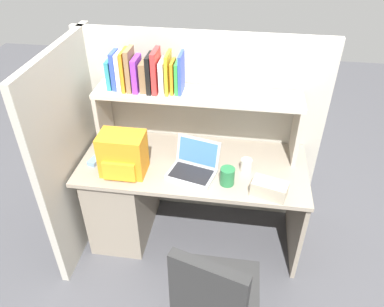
{
  "coord_description": "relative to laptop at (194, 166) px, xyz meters",
  "views": [
    {
      "loc": [
        0.3,
        -2.1,
        2.34
      ],
      "look_at": [
        0.0,
        -0.05,
        0.85
      ],
      "focal_mm": 35.12,
      "sensor_mm": 36.0,
      "label": 1
    }
  ],
  "objects": [
    {
      "name": "ground_plane",
      "position": [
        -0.02,
        0.09,
        -0.78
      ],
      "size": [
        8.0,
        8.0,
        0.0
      ],
      "primitive_type": "plane",
      "color": "#4C4C51"
    },
    {
      "name": "desk",
      "position": [
        -0.41,
        0.09,
        -0.38
      ],
      "size": [
        1.6,
        0.7,
        0.73
      ],
      "color": "gray",
      "rests_on": "ground_plane"
    },
    {
      "name": "cubicle_partition_rear",
      "position": [
        -0.02,
        0.47,
        -0.01
      ],
      "size": [
        1.84,
        0.05,
        1.55
      ],
      "primitive_type": "cube",
      "color": "#B2ADA0",
      "rests_on": "ground_plane"
    },
    {
      "name": "cubicle_partition_left",
      "position": [
        -0.87,
        0.04,
        -0.01
      ],
      "size": [
        0.05,
        1.06,
        1.55
      ],
      "primitive_type": "cube",
      "color": "#B2ADA0",
      "rests_on": "ground_plane"
    },
    {
      "name": "overhead_hutch",
      "position": [
        -0.02,
        0.29,
        0.3
      ],
      "size": [
        1.44,
        0.28,
        0.45
      ],
      "color": "#B3A99C",
      "rests_on": "desk"
    },
    {
      "name": "reference_books_on_shelf",
      "position": [
        -0.38,
        0.29,
        0.53
      ],
      "size": [
        0.52,
        0.18,
        0.29
      ],
      "color": "teal",
      "rests_on": "overhead_hutch"
    },
    {
      "name": "laptop",
      "position": [
        0.0,
        0.0,
        0.0
      ],
      "size": [
        0.36,
        0.33,
        0.22
      ],
      "color": "#B7BABF",
      "rests_on": "desk"
    },
    {
      "name": "backpack",
      "position": [
        -0.47,
        -0.07,
        0.09
      ],
      "size": [
        0.3,
        0.23,
        0.3
      ],
      "color": "orange",
      "rests_on": "desk"
    },
    {
      "name": "computer_mouse",
      "position": [
        -0.71,
        -0.0,
        -0.03
      ],
      "size": [
        0.08,
        0.12,
        0.03
      ],
      "primitive_type": "cube",
      "rotation": [
        0.0,
        0.0,
        -0.26
      ],
      "color": "#7299C6",
      "rests_on": "desk"
    },
    {
      "name": "paper_cup",
      "position": [
        0.35,
        0.06,
        -0.0
      ],
      "size": [
        0.08,
        0.08,
        0.09
      ],
      "primitive_type": "cylinder",
      "color": "white",
      "rests_on": "desk"
    },
    {
      "name": "tissue_box",
      "position": [
        0.51,
        -0.17,
        -0.0
      ],
      "size": [
        0.24,
        0.18,
        0.1
      ],
      "primitive_type": "cube",
      "rotation": [
        0.0,
        0.0,
        -0.29
      ],
      "color": "#BFB299",
      "rests_on": "desk"
    },
    {
      "name": "snack_canister",
      "position": [
        0.23,
        -0.09,
        0.01
      ],
      "size": [
        0.1,
        0.1,
        0.12
      ],
      "primitive_type": "cylinder",
      "color": "#26723F",
      "rests_on": "desk"
    },
    {
      "name": "office_chair",
      "position": [
        0.24,
        -0.78,
        -0.39
      ],
      "size": [
        0.52,
        0.54,
        0.93
      ],
      "rotation": [
        0.0,
        0.0,
        2.86
      ],
      "color": "black",
      "rests_on": "ground_plane"
    }
  ]
}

